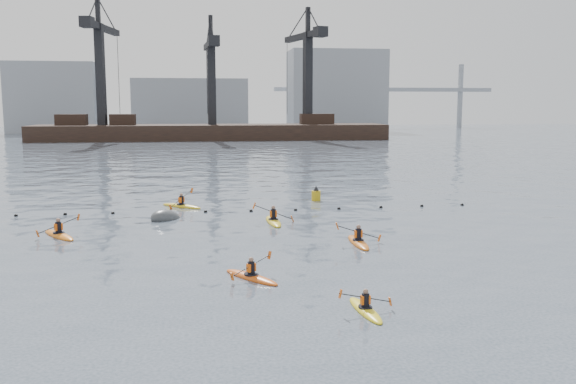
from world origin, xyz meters
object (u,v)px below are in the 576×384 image
object	(u,v)px
kayaker_2	(59,234)
kayaker_4	(358,241)
kayaker_3	(273,221)
nav_buoy	(316,195)
kayaker_0	(251,276)
kayaker_5	(182,205)
mooring_buoy	(166,219)
kayaker_1	(365,309)

from	to	relation	value
kayaker_2	kayaker_4	world-z (taller)	kayaker_4
kayaker_3	kayaker_4	world-z (taller)	kayaker_3
nav_buoy	kayaker_4	bearing A→B (deg)	-91.97
kayaker_0	kayaker_5	bearing A→B (deg)	64.51
nav_buoy	mooring_buoy	bearing A→B (deg)	-150.55
kayaker_2	mooring_buoy	bearing A→B (deg)	4.99
kayaker_3	kayaker_4	distance (m)	7.25
kayaker_4	kayaker_5	bearing A→B (deg)	-53.32
kayaker_2	kayaker_3	distance (m)	12.16
kayaker_1	kayaker_5	world-z (taller)	kayaker_5
kayaker_1	mooring_buoy	bearing A→B (deg)	107.56
kayaker_0	nav_buoy	size ratio (longest dim) A/B	2.36
kayaker_0	mooring_buoy	distance (m)	14.55
kayaker_5	nav_buoy	world-z (taller)	kayaker_5
kayaker_0	kayaker_2	xyz separation A→B (m)	(-9.65, 9.55, 0.01)
mooring_buoy	nav_buoy	xyz separation A→B (m)	(10.65, 6.01, 0.38)
kayaker_2	kayaker_5	distance (m)	10.82
kayaker_0	kayaker_4	distance (m)	8.15
kayaker_1	kayaker_2	size ratio (longest dim) A/B	0.87
kayaker_3	mooring_buoy	xyz separation A→B (m)	(-6.51, 2.07, -0.11)
mooring_buoy	kayaker_4	bearing A→B (deg)	-39.42
kayaker_2	kayaker_4	size ratio (longest dim) A/B	0.95
kayaker_0	kayaker_3	size ratio (longest dim) A/B	0.80
kayaker_5	nav_buoy	size ratio (longest dim) A/B	2.48
kayaker_3	nav_buoy	xyz separation A→B (m)	(4.14, 8.08, 0.26)
kayaker_3	kayaker_0	bearing A→B (deg)	-103.44
kayaker_1	mooring_buoy	distance (m)	20.05
kayaker_4	nav_buoy	size ratio (longest dim) A/B	2.81
kayaker_2	kayaker_4	distance (m)	16.08
kayaker_3	kayaker_5	size ratio (longest dim) A/B	1.19
kayaker_2	kayaker_5	bearing A→B (deg)	20.80
kayaker_4	mooring_buoy	distance (m)	13.14
kayaker_4	kayaker_3	bearing A→B (deg)	-59.25
kayaker_0	mooring_buoy	size ratio (longest dim) A/B	1.27
kayaker_2	kayaker_1	bearing A→B (deg)	-80.78
kayaker_1	kayaker_5	size ratio (longest dim) A/B	0.94
kayaker_5	kayaker_0	bearing A→B (deg)	-129.04
kayaker_1	nav_buoy	xyz separation A→B (m)	(2.88, 24.50, 0.29)
kayaker_4	mooring_buoy	world-z (taller)	kayaker_4
kayaker_3	kayaker_5	bearing A→B (deg)	128.57
mooring_buoy	nav_buoy	distance (m)	12.23
kayaker_2	nav_buoy	distance (m)	19.14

